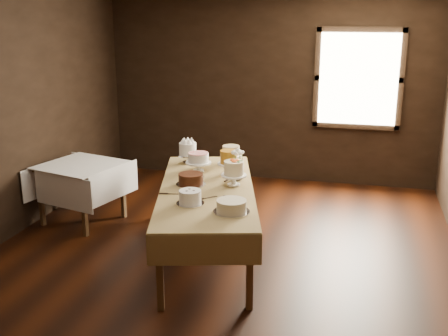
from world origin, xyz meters
TOP-DOWN VIEW (x-y plane):
  - floor at (0.00, 0.00)m, footprint 5.00×6.00m
  - wall_back at (0.00, 3.00)m, footprint 5.00×0.02m
  - wall_front at (0.00, -3.00)m, footprint 5.00×0.02m
  - wall_left at (-2.50, 0.00)m, footprint 0.02×6.00m
  - window at (1.30, 2.94)m, footprint 1.10×0.05m
  - display_table at (-0.16, 0.07)m, footprint 1.56×2.63m
  - side_table at (-1.92, 0.63)m, footprint 1.08×1.08m
  - cake_meringue at (-0.64, 0.92)m, footprint 0.29×0.29m
  - cake_speckled at (-0.12, 1.04)m, footprint 0.27×0.27m
  - cake_lattice at (-0.41, 0.62)m, footprint 0.30×0.30m
  - cake_caramel at (-0.05, 0.59)m, footprint 0.25×0.25m
  - cake_chocolate at (-0.34, 0.11)m, footprint 0.35×0.35m
  - cake_flowers at (0.11, 0.20)m, footprint 0.27×0.27m
  - cake_swirl at (-0.17, -0.47)m, footprint 0.27×0.27m
  - cake_cream at (0.27, -0.59)m, footprint 0.34×0.34m
  - cake_server_a at (-0.03, -0.24)m, footprint 0.19×0.18m
  - cake_server_b at (0.23, -0.26)m, footprint 0.22×0.15m
  - cake_server_c at (-0.29, 0.37)m, footprint 0.07×0.24m
  - cake_server_d at (0.02, 0.46)m, footprint 0.07×0.24m
  - cake_server_e at (-0.40, -0.23)m, footprint 0.24×0.07m
  - flower_vase at (0.10, 0.40)m, footprint 0.17×0.17m
  - flower_bouquet at (0.10, 0.40)m, footprint 0.14×0.14m

SIDE VIEW (x-z plane):
  - floor at x=0.00m, z-range -0.01..0.01m
  - side_table at x=-1.92m, z-range 0.28..1.03m
  - display_table at x=-0.16m, z-range 0.33..1.09m
  - cake_server_a at x=-0.03m, z-range 0.76..0.77m
  - cake_server_b at x=0.23m, z-range 0.76..0.77m
  - cake_server_c at x=-0.29m, z-range 0.76..0.77m
  - cake_server_d at x=0.02m, z-range 0.76..0.77m
  - cake_server_e at x=-0.40m, z-range 0.76..0.77m
  - cake_cream at x=0.27m, z-range 0.76..0.88m
  - cake_chocolate at x=-0.34m, z-range 0.76..0.89m
  - cake_swirl at x=-0.17m, z-range 0.76..0.90m
  - flower_vase at x=0.10m, z-range 0.76..0.90m
  - cake_lattice at x=-0.41m, z-range 0.75..0.97m
  - cake_speckled at x=-0.12m, z-range 0.75..0.98m
  - cake_meringue at x=-0.64m, z-range 0.75..1.02m
  - cake_flowers at x=0.11m, z-range 0.75..1.02m
  - cake_caramel at x=-0.05m, z-range 0.74..1.03m
  - flower_bouquet at x=0.10m, z-range 0.92..1.12m
  - wall_back at x=0.00m, z-range 0.00..2.80m
  - wall_front at x=0.00m, z-range 0.00..2.80m
  - wall_left at x=-2.50m, z-range 0.00..2.80m
  - window at x=1.30m, z-range 0.95..2.25m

